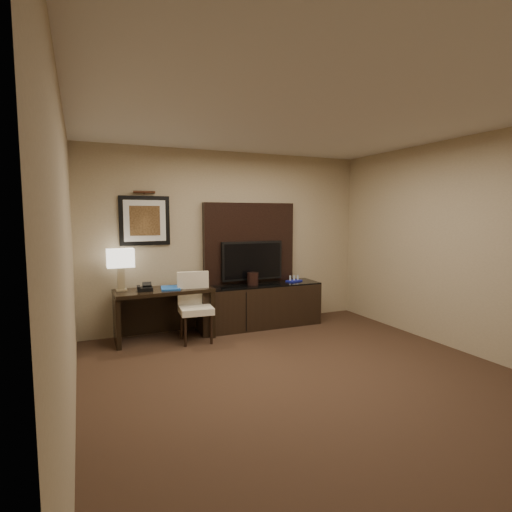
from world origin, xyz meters
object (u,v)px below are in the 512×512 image
water_bottle (190,280)px  ice_bucket (253,279)px  credenza (259,305)px  desk (164,314)px  desk_chair (196,309)px  tv (252,261)px  table_lamp (121,271)px  minibar_tray (294,279)px  desk_phone (145,287)px

water_bottle → ice_bucket: size_ratio=0.92×
credenza → ice_bucket: bearing=-168.2°
desk → water_bottle: 0.59m
credenza → desk_chair: bearing=-161.3°
tv → ice_bucket: tv is taller
table_lamp → minibar_tray: table_lamp is taller
desk_chair → desk_phone: size_ratio=4.57×
water_bottle → desk: bearing=-172.6°
credenza → tv: 0.70m
tv → water_bottle: size_ratio=5.66×
desk → minibar_tray: size_ratio=5.38×
credenza → ice_bucket: size_ratio=10.02×
credenza → minibar_tray: (0.62, 0.00, 0.38)m
credenza → desk: bearing=-176.9°
tv → table_lamp: tv is taller
tv → minibar_tray: bearing=-11.5°
tv → desk_chair: size_ratio=1.10×
desk_chair → minibar_tray: 1.78m
desk_phone → minibar_tray: size_ratio=0.81×
credenza → water_bottle: 1.18m
tv → water_bottle: (-1.03, -0.14, -0.22)m
desk_chair → table_lamp: size_ratio=1.66×
desk_chair → ice_bucket: 1.09m
tv → table_lamp: bearing=-178.0°
desk_phone → minibar_tray: (2.35, 0.09, -0.05)m
credenza → tv: size_ratio=1.93×
desk_chair → minibar_tray: size_ratio=3.69×
desk_chair → ice_bucket: (0.99, 0.33, 0.31)m
water_bottle → ice_bucket: bearing=-1.2°
water_bottle → ice_bucket: water_bottle is taller
water_bottle → desk_phone: bearing=-172.4°
desk → table_lamp: (-0.55, 0.12, 0.63)m
table_lamp → ice_bucket: bearing=-2.7°
desk → credenza: bearing=0.8°
ice_bucket → minibar_tray: bearing=1.8°
table_lamp → ice_bucket: (1.91, -0.09, -0.22)m
ice_bucket → minibar_tray: (0.73, 0.02, -0.05)m
credenza → desk_phone: (-1.73, -0.09, 0.43)m
desk_chair → minibar_tray: bearing=16.5°
tv → desk_chair: 1.29m
desk → tv: (1.42, 0.19, 0.67)m
ice_bucket → desk_chair: bearing=-161.7°
credenza → table_lamp: 2.12m
table_lamp → water_bottle: 0.95m
table_lamp → minibar_tray: (2.64, -0.07, -0.27)m
ice_bucket → minibar_tray: 0.74m
tv → table_lamp: size_ratio=1.83×
credenza → tv: bearing=113.0°
table_lamp → tv: bearing=2.0°
minibar_tray → ice_bucket: bearing=-178.2°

